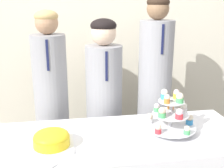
# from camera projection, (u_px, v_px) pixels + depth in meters

# --- Properties ---
(wall_back) EXTENTS (9.00, 0.06, 2.70)m
(wall_back) POSITION_uv_depth(u_px,v_px,m) (98.00, 27.00, 2.58)
(wall_back) COLOR beige
(wall_back) RESTS_ON ground_plane
(round_cake) EXTENTS (0.25, 0.25, 0.10)m
(round_cake) POSITION_uv_depth(u_px,v_px,m) (51.00, 139.00, 1.61)
(round_cake) COLOR white
(round_cake) RESTS_ON table
(cake_knife) EXTENTS (0.21, 0.23, 0.01)m
(cake_knife) POSITION_uv_depth(u_px,v_px,m) (57.00, 164.00, 1.45)
(cake_knife) COLOR silver
(cake_knife) RESTS_ON table
(cupcake_stand) EXTENTS (0.33, 0.33, 0.28)m
(cupcake_stand) POSITION_uv_depth(u_px,v_px,m) (171.00, 114.00, 1.76)
(cupcake_stand) COLOR silver
(cupcake_stand) RESTS_ON table
(student_0) EXTENTS (0.26, 0.27, 1.52)m
(student_0) POSITION_uv_depth(u_px,v_px,m) (52.00, 113.00, 2.22)
(student_0) COLOR #939399
(student_0) RESTS_ON ground_plane
(student_1) EXTENTS (0.29, 0.29, 1.46)m
(student_1) POSITION_uv_depth(u_px,v_px,m) (104.00, 113.00, 2.29)
(student_1) COLOR #939399
(student_1) RESTS_ON ground_plane
(student_2) EXTENTS (0.27, 0.28, 1.62)m
(student_2) POSITION_uv_depth(u_px,v_px,m) (154.00, 101.00, 2.34)
(student_2) COLOR #939399
(student_2) RESTS_ON ground_plane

